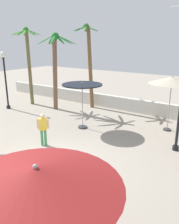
{
  "coord_description": "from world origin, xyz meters",
  "views": [
    {
      "loc": [
        6.14,
        -5.73,
        4.65
      ],
      "look_at": [
        0.0,
        2.98,
        1.4
      ],
      "focal_mm": 36.95,
      "sensor_mm": 36.0,
      "label": 1
    }
  ],
  "objects_px": {
    "palm_tree_0": "(89,58)",
    "palm_tree_2": "(28,57)",
    "patio_umbrella_1": "(172,81)",
    "patio_umbrella_4": "(36,178)",
    "palm_tree_1": "(55,62)",
    "lamp_post_1": "(5,72)",
    "guest_1": "(43,127)",
    "patio_umbrella_3": "(82,88)"
  },
  "relations": [
    {
      "from": "patio_umbrella_4",
      "to": "palm_tree_1",
      "type": "bearing_deg",
      "value": 131.86
    },
    {
      "from": "lamp_post_1",
      "to": "guest_1",
      "type": "distance_m",
      "value": 7.52
    },
    {
      "from": "patio_umbrella_4",
      "to": "guest_1",
      "type": "relative_size",
      "value": 1.84
    },
    {
      "from": "lamp_post_1",
      "to": "guest_1",
      "type": "xyz_separation_m",
      "value": [
        6.71,
        -2.95,
        -1.7
      ]
    },
    {
      "from": "patio_umbrella_1",
      "to": "patio_umbrella_4",
      "type": "distance_m",
      "value": 10.06
    },
    {
      "from": "patio_umbrella_4",
      "to": "lamp_post_1",
      "type": "relative_size",
      "value": 0.71
    },
    {
      "from": "patio_umbrella_3",
      "to": "palm_tree_2",
      "type": "distance_m",
      "value": 6.86
    },
    {
      "from": "guest_1",
      "to": "palm_tree_1",
      "type": "bearing_deg",
      "value": 127.15
    },
    {
      "from": "patio_umbrella_4",
      "to": "palm_tree_2",
      "type": "bearing_deg",
      "value": 139.65
    },
    {
      "from": "palm_tree_0",
      "to": "palm_tree_2",
      "type": "height_order",
      "value": "palm_tree_0"
    },
    {
      "from": "palm_tree_0",
      "to": "patio_umbrella_1",
      "type": "bearing_deg",
      "value": -13.29
    },
    {
      "from": "guest_1",
      "to": "lamp_post_1",
      "type": "bearing_deg",
      "value": 156.29
    },
    {
      "from": "patio_umbrella_1",
      "to": "patio_umbrella_4",
      "type": "xyz_separation_m",
      "value": [
        0.83,
        -10.03,
        -0.14
      ]
    },
    {
      "from": "palm_tree_0",
      "to": "palm_tree_1",
      "type": "bearing_deg",
      "value": -127.74
    },
    {
      "from": "palm_tree_2",
      "to": "palm_tree_1",
      "type": "bearing_deg",
      "value": 0.2
    },
    {
      "from": "lamp_post_1",
      "to": "guest_1",
      "type": "bearing_deg",
      "value": -23.71
    },
    {
      "from": "palm_tree_2",
      "to": "patio_umbrella_3",
      "type": "bearing_deg",
      "value": -16.78
    },
    {
      "from": "palm_tree_1",
      "to": "lamp_post_1",
      "type": "relative_size",
      "value": 1.31
    },
    {
      "from": "patio_umbrella_1",
      "to": "guest_1",
      "type": "distance_m",
      "value": 6.91
    },
    {
      "from": "palm_tree_0",
      "to": "lamp_post_1",
      "type": "bearing_deg",
      "value": -139.97
    },
    {
      "from": "patio_umbrella_1",
      "to": "palm_tree_2",
      "type": "height_order",
      "value": "palm_tree_2"
    },
    {
      "from": "palm_tree_1",
      "to": "palm_tree_2",
      "type": "height_order",
      "value": "palm_tree_2"
    },
    {
      "from": "patio_umbrella_4",
      "to": "lamp_post_1",
      "type": "height_order",
      "value": "lamp_post_1"
    },
    {
      "from": "patio_umbrella_1",
      "to": "guest_1",
      "type": "bearing_deg",
      "value": -127.99
    },
    {
      "from": "lamp_post_1",
      "to": "palm_tree_0",
      "type": "bearing_deg",
      "value": 40.03
    },
    {
      "from": "palm_tree_2",
      "to": "guest_1",
      "type": "relative_size",
      "value": 3.69
    },
    {
      "from": "lamp_post_1",
      "to": "patio_umbrella_3",
      "type": "bearing_deg",
      "value": -0.54
    },
    {
      "from": "lamp_post_1",
      "to": "patio_umbrella_4",
      "type": "bearing_deg",
      "value": -33.51
    },
    {
      "from": "palm_tree_2",
      "to": "guest_1",
      "type": "height_order",
      "value": "palm_tree_2"
    },
    {
      "from": "patio_umbrella_3",
      "to": "palm_tree_0",
      "type": "height_order",
      "value": "palm_tree_0"
    },
    {
      "from": "palm_tree_0",
      "to": "palm_tree_1",
      "type": "distance_m",
      "value": 2.43
    },
    {
      "from": "palm_tree_0",
      "to": "palm_tree_1",
      "type": "xyz_separation_m",
      "value": [
        -1.48,
        -1.91,
        -0.28
      ]
    },
    {
      "from": "palm_tree_1",
      "to": "patio_umbrella_1",
      "type": "bearing_deg",
      "value": 3.13
    },
    {
      "from": "patio_umbrella_1",
      "to": "patio_umbrella_3",
      "type": "relative_size",
      "value": 1.16
    },
    {
      "from": "patio_umbrella_1",
      "to": "patio_umbrella_3",
      "type": "height_order",
      "value": "patio_umbrella_1"
    },
    {
      "from": "palm_tree_1",
      "to": "palm_tree_2",
      "type": "xyz_separation_m",
      "value": [
        -2.69,
        -0.01,
        0.3
      ]
    },
    {
      "from": "patio_umbrella_3",
      "to": "lamp_post_1",
      "type": "relative_size",
      "value": 0.64
    },
    {
      "from": "lamp_post_1",
      "to": "patio_umbrella_1",
      "type": "bearing_deg",
      "value": 12.07
    },
    {
      "from": "palm_tree_2",
      "to": "lamp_post_1",
      "type": "height_order",
      "value": "palm_tree_2"
    },
    {
      "from": "patio_umbrella_1",
      "to": "patio_umbrella_4",
      "type": "bearing_deg",
      "value": -85.26
    },
    {
      "from": "palm_tree_1",
      "to": "lamp_post_1",
      "type": "distance_m",
      "value": 3.65
    },
    {
      "from": "patio_umbrella_4",
      "to": "palm_tree_0",
      "type": "height_order",
      "value": "palm_tree_0"
    }
  ]
}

